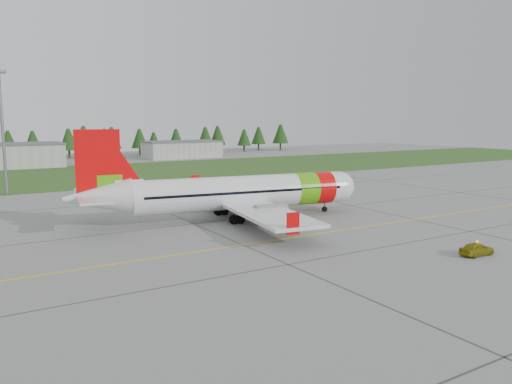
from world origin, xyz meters
TOP-DOWN VIEW (x-y plane):
  - ground at (0.00, 0.00)m, footprint 320.00×320.00m
  - aircraft at (-8.90, 20.11)m, footprint 37.61×35.03m
  - follow_me_car at (1.66, -6.63)m, footprint 1.29×1.51m
  - service_van at (-21.97, 47.05)m, footprint 1.70×1.61m
  - grass_strip at (0.00, 82.00)m, footprint 320.00×50.00m
  - taxi_guideline at (0.00, 8.00)m, footprint 120.00×0.25m
  - hangar_east at (25.00, 118.00)m, footprint 24.00×12.00m
  - floodlight_mast at (-32.00, 58.00)m, footprint 0.50×0.50m
  - treeline at (0.00, 138.00)m, footprint 160.00×8.00m

SIDE VIEW (x-z plane):
  - ground at x=0.00m, z-range 0.00..0.00m
  - taxi_guideline at x=0.00m, z-range 0.00..0.02m
  - grass_strip at x=0.00m, z-range 0.00..0.03m
  - follow_me_car at x=1.66m, z-range 0.00..3.62m
  - service_van at x=-21.97m, z-range 0.00..4.75m
  - hangar_east at x=25.00m, z-range 0.00..5.20m
  - aircraft at x=-8.90m, z-range -2.42..9.02m
  - treeline at x=0.00m, z-range 0.00..10.00m
  - floodlight_mast at x=-32.00m, z-range 0.00..20.00m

